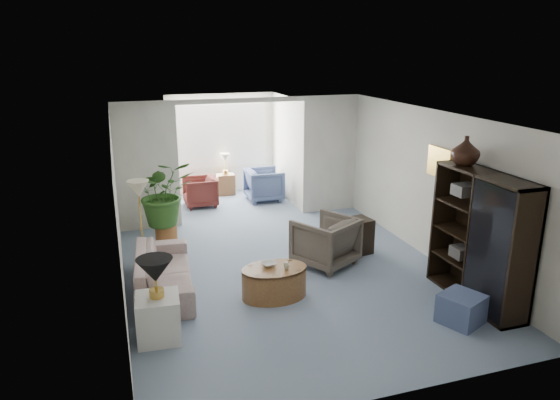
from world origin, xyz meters
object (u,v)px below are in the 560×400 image
object	(u,v)px
sunroom_chair_maroon	(200,192)
table_lamp	(155,270)
coffee_bowl	(269,264)
coffee_table	(274,282)
entertainment_cabinet	(480,239)
sunroom_table	(226,184)
coffee_cup	(286,267)
wingback_chair	(325,241)
floor_lamp	(138,189)
ottoman	(461,309)
sunroom_chair_blue	(264,185)
cabinet_urn	(466,151)
sofa	(164,271)
plant_pot	(166,233)
end_table	(159,318)
framed_picture	(440,162)
side_table_dark	(356,236)

from	to	relation	value
sunroom_chair_maroon	table_lamp	bearing A→B (deg)	-14.27
coffee_bowl	coffee_table	bearing A→B (deg)	-63.43
entertainment_cabinet	sunroom_table	size ratio (longest dim) A/B	3.73
coffee_cup	wingback_chair	xyz separation A→B (m)	(0.99, 0.94, -0.09)
floor_lamp	ottoman	distance (m)	5.20
sunroom_chair_blue	wingback_chair	bearing A→B (deg)	179.28
floor_lamp	cabinet_urn	size ratio (longest dim) A/B	0.87
table_lamp	coffee_cup	distance (m)	1.96
coffee_cup	entertainment_cabinet	size ratio (longest dim) A/B	0.05
sofa	coffee_cup	size ratio (longest dim) A/B	22.37
wingback_chair	sofa	bearing A→B (deg)	-26.68
coffee_table	sunroom_table	world-z (taller)	sunroom_table
plant_pot	coffee_bowl	bearing A→B (deg)	-65.70
sofa	plant_pot	world-z (taller)	sofa
wingback_chair	ottoman	world-z (taller)	wingback_chair
table_lamp	coffee_table	distance (m)	1.93
table_lamp	floor_lamp	bearing A→B (deg)	90.44
end_table	floor_lamp	bearing A→B (deg)	90.44
wingback_chair	cabinet_urn	xyz separation A→B (m)	(1.54, -1.31, 1.67)
coffee_table	wingback_chair	xyz separation A→B (m)	(1.14, 0.84, 0.18)
floor_lamp	sunroom_table	xyz separation A→B (m)	(2.18, 3.52, -1.00)
wingback_chair	plant_pot	size ratio (longest dim) A/B	2.23
coffee_table	ottoman	xyz separation A→B (m)	(2.11, -1.44, -0.03)
sunroom_chair_maroon	wingback_chair	bearing A→B (deg)	20.61
table_lamp	coffee_bowl	bearing A→B (deg)	24.07
framed_picture	side_table_dark	distance (m)	1.90
sunroom_chair_blue	sofa	bearing A→B (deg)	146.35
plant_pot	side_table_dark	bearing A→B (deg)	-27.35
coffee_table	sunroom_chair_blue	bearing A→B (deg)	75.41
end_table	entertainment_cabinet	world-z (taller)	entertainment_cabinet
framed_picture	sunroom_chair_blue	world-z (taller)	framed_picture
coffee_bowl	sunroom_table	world-z (taller)	coffee_bowl
plant_pot	end_table	bearing A→B (deg)	-97.51
sofa	sunroom_chair_maroon	xyz separation A→B (m)	(1.21, 3.99, 0.04)
wingback_chair	sunroom_table	xyz separation A→B (m)	(-0.67, 4.62, -0.16)
coffee_cup	sunroom_table	size ratio (longest dim) A/B	0.18
entertainment_cabinet	cabinet_urn	world-z (taller)	cabinet_urn
table_lamp	coffee_cup	xyz separation A→B (m)	(1.84, 0.53, -0.43)
sunroom_table	coffee_table	bearing A→B (deg)	-94.99
cabinet_urn	sunroom_table	distance (m)	6.58
coffee_table	cabinet_urn	world-z (taller)	cabinet_urn
side_table_dark	sunroom_chair_maroon	world-z (taller)	sunroom_chair_maroon
framed_picture	wingback_chair	bearing A→B (deg)	166.41
table_lamp	wingback_chair	world-z (taller)	table_lamp
sofa	wingback_chair	bearing A→B (deg)	-82.69
cabinet_urn	sunroom_table	size ratio (longest dim) A/B	0.82
ottoman	plant_pot	size ratio (longest dim) A/B	1.22
ottoman	sunroom_chair_blue	distance (m)	6.22
sunroom_chair_blue	sunroom_table	xyz separation A→B (m)	(-0.75, 0.75, -0.12)
coffee_cup	cabinet_urn	bearing A→B (deg)	-8.29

